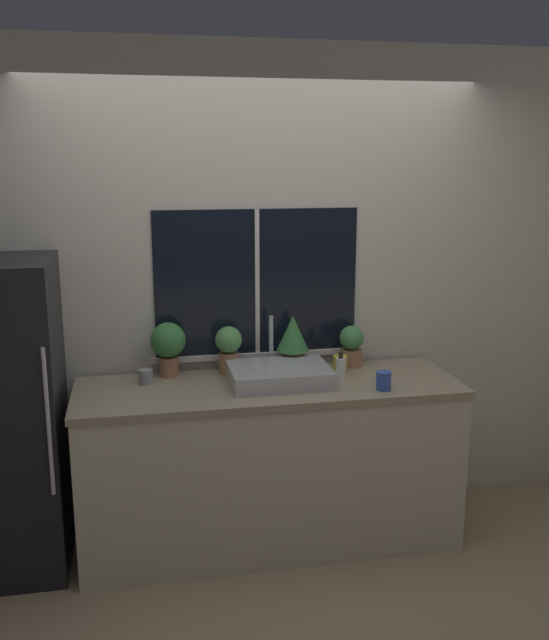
# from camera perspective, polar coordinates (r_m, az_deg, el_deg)

# --- Properties ---
(ground_plane) EXTENTS (14.00, 14.00, 0.00)m
(ground_plane) POSITION_cam_1_polar(r_m,az_deg,el_deg) (3.91, 0.52, -19.38)
(ground_plane) COLOR #937F60
(wall_back) EXTENTS (8.00, 0.09, 2.70)m
(wall_back) POSITION_cam_1_polar(r_m,az_deg,el_deg) (4.07, -1.49, 2.47)
(wall_back) COLOR beige
(wall_back) RESTS_ON ground_plane
(wall_right) EXTENTS (0.06, 7.00, 2.70)m
(wall_right) POSITION_cam_1_polar(r_m,az_deg,el_deg) (5.52, 18.74, 4.57)
(wall_right) COLOR beige
(wall_right) RESTS_ON ground_plane
(counter) EXTENTS (2.05, 0.67, 0.91)m
(counter) POSITION_cam_1_polar(r_m,az_deg,el_deg) (3.97, -0.43, -11.38)
(counter) COLOR beige
(counter) RESTS_ON ground_plane
(sink) EXTENTS (0.53, 0.45, 0.32)m
(sink) POSITION_cam_1_polar(r_m,az_deg,el_deg) (3.82, 0.39, -4.37)
(sink) COLOR #ADADB2
(sink) RESTS_ON counter
(potted_plant_far_left) EXTENTS (0.19, 0.19, 0.30)m
(potted_plant_far_left) POSITION_cam_1_polar(r_m,az_deg,el_deg) (3.94, -8.50, -1.88)
(potted_plant_far_left) COLOR #9E6B4C
(potted_plant_far_left) RESTS_ON counter
(potted_plant_center_left) EXTENTS (0.15, 0.15, 0.27)m
(potted_plant_center_left) POSITION_cam_1_polar(r_m,az_deg,el_deg) (3.97, -3.69, -2.13)
(potted_plant_center_left) COLOR #9E6B4C
(potted_plant_center_left) RESTS_ON counter
(potted_plant_center_right) EXTENTS (0.18, 0.18, 0.31)m
(potted_plant_center_right) POSITION_cam_1_polar(r_m,az_deg,el_deg) (4.03, 1.46, -1.47)
(potted_plant_center_right) COLOR #9E6B4C
(potted_plant_center_right) RESTS_ON counter
(potted_plant_far_right) EXTENTS (0.14, 0.14, 0.24)m
(potted_plant_far_right) POSITION_cam_1_polar(r_m,az_deg,el_deg) (4.13, 6.17, -2.00)
(potted_plant_far_right) COLOR #9E6B4C
(potted_plant_far_right) RESTS_ON counter
(soap_bottle) EXTENTS (0.05, 0.05, 0.14)m
(soap_bottle) POSITION_cam_1_polar(r_m,az_deg,el_deg) (3.91, 5.31, -3.79)
(soap_bottle) COLOR white
(soap_bottle) RESTS_ON counter
(mug_yellow) EXTENTS (0.08, 0.08, 0.10)m
(mug_yellow) POSITION_cam_1_polar(r_m,az_deg,el_deg) (4.02, 5.27, -3.52)
(mug_yellow) COLOR gold
(mug_yellow) RESTS_ON counter
(mug_grey) EXTENTS (0.07, 0.07, 0.08)m
(mug_grey) POSITION_cam_1_polar(r_m,az_deg,el_deg) (3.87, -10.27, -4.48)
(mug_grey) COLOR gray
(mug_grey) RESTS_ON counter
(mug_blue) EXTENTS (0.08, 0.08, 0.10)m
(mug_blue) POSITION_cam_1_polar(r_m,az_deg,el_deg) (3.75, 8.72, -4.82)
(mug_blue) COLOR #3351AD
(mug_blue) RESTS_ON counter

